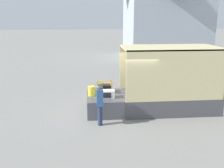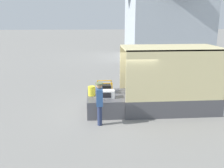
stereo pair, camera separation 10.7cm
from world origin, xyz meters
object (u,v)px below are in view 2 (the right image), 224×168
(box_truck, at_px, (205,88))
(orange_bucket, at_px, (92,91))
(worker_person, at_px, (99,100))
(microwave, at_px, (108,94))
(portable_generator, at_px, (105,89))

(box_truck, distance_m, orange_bucket, 5.14)
(box_truck, relative_size, worker_person, 3.68)
(microwave, relative_size, orange_bucket, 1.34)
(box_truck, bearing_deg, worker_person, -163.11)
(microwave, relative_size, worker_person, 0.33)
(portable_generator, xyz_separation_m, worker_person, (-0.31, -1.82, 0.09))
(portable_generator, bearing_deg, box_truck, -4.44)
(box_truck, height_order, orange_bucket, box_truck)
(orange_bucket, bearing_deg, box_truck, 0.31)
(orange_bucket, distance_m, worker_person, 1.47)
(microwave, bearing_deg, box_truck, 4.84)
(microwave, height_order, orange_bucket, orange_bucket)
(orange_bucket, bearing_deg, portable_generator, 31.88)
(box_truck, bearing_deg, orange_bucket, -179.69)
(box_truck, relative_size, orange_bucket, 14.97)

